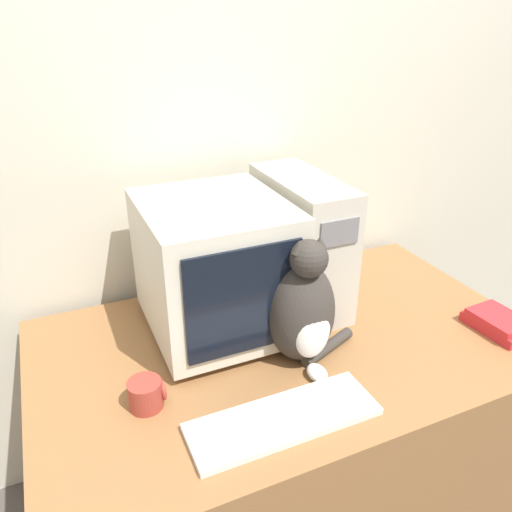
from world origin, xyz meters
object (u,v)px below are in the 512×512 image
at_px(crt_monitor, 215,267).
at_px(computer_tower, 300,242).
at_px(book_stack, 498,323).
at_px(cat, 302,310).
at_px(pen, 228,415).
at_px(keyboard, 283,419).
at_px(mug, 146,394).

distance_m(crt_monitor, computer_tower, 0.33).
bearing_deg(crt_monitor, book_stack, -24.72).
height_order(cat, book_stack, cat).
bearing_deg(computer_tower, cat, -117.26).
distance_m(cat, pen, 0.35).
distance_m(keyboard, mug, 0.35).
bearing_deg(mug, pen, -34.48).
distance_m(keyboard, pen, 0.14).
relative_size(cat, book_stack, 1.94).
bearing_deg(crt_monitor, mug, -137.66).
bearing_deg(mug, book_stack, -5.80).
xyz_separation_m(computer_tower, book_stack, (0.49, -0.43, -0.20)).
distance_m(computer_tower, keyboard, 0.63).
bearing_deg(crt_monitor, pen, -106.36).
height_order(computer_tower, mug, computer_tower).
relative_size(computer_tower, pen, 3.05).
height_order(crt_monitor, mug, crt_monitor).
height_order(keyboard, book_stack, book_stack).
bearing_deg(book_stack, computer_tower, 138.64).
relative_size(cat, pen, 2.65).
distance_m(book_stack, pen, 0.92).
bearing_deg(computer_tower, mug, -152.52).
bearing_deg(crt_monitor, computer_tower, 9.81).
distance_m(computer_tower, cat, 0.34).
xyz_separation_m(crt_monitor, book_stack, (0.81, -0.37, -0.19)).
height_order(crt_monitor, pen, crt_monitor).
height_order(keyboard, pen, keyboard).
bearing_deg(book_stack, keyboard, -174.25).
relative_size(computer_tower, book_stack, 2.23).
relative_size(pen, mug, 1.58).
bearing_deg(pen, mug, 145.52).
xyz_separation_m(book_stack, mug, (-1.10, 0.11, 0.01)).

